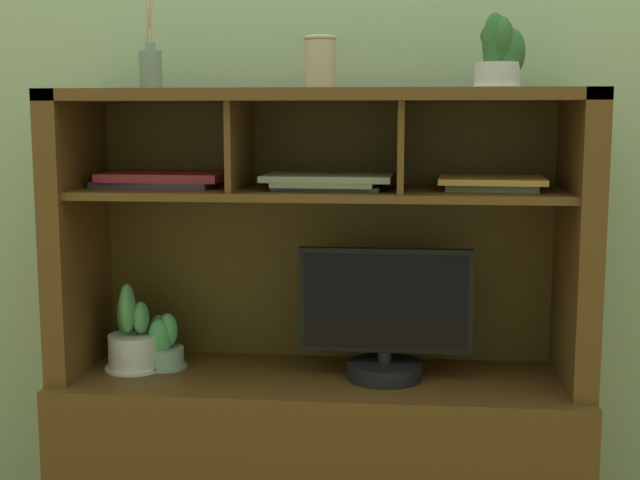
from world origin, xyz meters
TOP-DOWN VIEW (x-y plane):
  - back_wall at (0.00, 0.26)m, footprint 6.00×0.02m
  - media_console at (0.00, 0.01)m, footprint 1.37×0.49m
  - tv_monitor at (0.17, -0.03)m, footprint 0.45×0.20m
  - potted_orchid at (-0.51, -0.00)m, footprint 0.16×0.16m
  - potted_fern at (-0.43, 0.02)m, footprint 0.12×0.12m
  - magazine_stack_left at (0.44, 0.01)m, footprint 0.28×0.25m
  - magazine_stack_centre at (0.02, -0.01)m, footprint 0.34×0.25m
  - magazine_stack_right at (-0.43, 0.05)m, footprint 0.35×0.26m
  - diffuser_bottle at (-0.45, 0.01)m, footprint 0.06×0.06m
  - potted_succulent at (0.45, 0.02)m, footprint 0.13×0.13m
  - ceramic_vase at (0.00, -0.00)m, footprint 0.09×0.09m

SIDE VIEW (x-z plane):
  - media_console at x=0.00m, z-range -0.24..1.06m
  - potted_fern at x=-0.43m, z-range 0.53..0.68m
  - potted_orchid at x=-0.51m, z-range 0.51..0.75m
  - tv_monitor at x=0.17m, z-range 0.53..0.87m
  - magazine_stack_left at x=0.44m, z-range 1.04..1.08m
  - magazine_stack_right at x=-0.43m, z-range 1.04..1.08m
  - magazine_stack_centre at x=0.02m, z-range 1.04..1.08m
  - diffuser_bottle at x=-0.45m, z-range 1.22..1.48m
  - ceramic_vase at x=0.00m, z-range 1.30..1.43m
  - potted_succulent at x=0.45m, z-range 1.29..1.47m
  - back_wall at x=0.00m, z-range 0.00..2.80m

